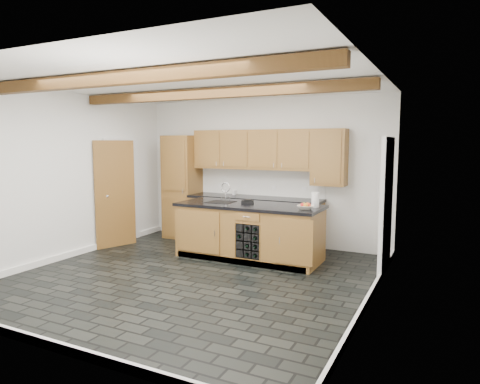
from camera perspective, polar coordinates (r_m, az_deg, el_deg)
The scene contains 10 objects.
ground at distance 6.42m, azimuth -6.29°, elevation -11.18°, with size 5.00×5.00×0.00m, color black.
room_shell at distance 6.63m, azimuth -4.60°, elevation 2.85°, with size 5.01×5.00×5.00m.
back_cabinetry at distance 8.30m, azimuth -0.22°, elevation -0.16°, with size 3.65×0.62×2.20m.
island at distance 7.25m, azimuth 1.24°, elevation -5.29°, with size 2.48×0.96×0.93m.
faucet at distance 7.46m, azimuth -2.46°, elevation -1.06°, with size 0.45×0.40×0.34m.
kitchen_scale at distance 7.29m, azimuth 1.00°, elevation -1.26°, with size 0.23×0.17×0.06m.
fruit_bowl at distance 6.70m, azimuth 8.74°, elevation -2.02°, with size 0.26×0.26×0.06m, color silver.
fruit_cluster at distance 6.69m, azimuth 8.74°, elevation -1.73°, with size 0.16×0.17×0.07m.
paper_towel at distance 6.93m, azimuth 10.00°, elevation -1.03°, with size 0.12×0.12×0.24m, color white.
mug at distance 8.43m, azimuth -0.79°, elevation -0.06°, with size 0.11×0.11×0.10m, color white.
Camera 1 is at (3.32, -5.14, 1.95)m, focal length 32.00 mm.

